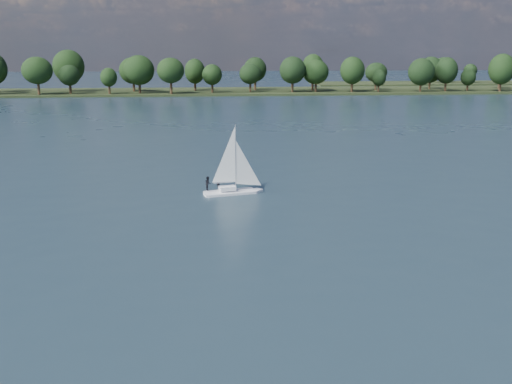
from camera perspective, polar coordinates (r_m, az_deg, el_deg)
ground at (r=115.61m, az=-3.28°, el=6.02°), size 700.00×700.00×0.00m
far_shore at (r=227.03m, az=-4.41°, el=9.90°), size 660.00×40.00×1.50m
sailboat at (r=64.63m, az=-2.61°, el=1.79°), size 6.54×3.18×8.30m
treeline at (r=223.18m, az=-8.61°, el=11.79°), size 563.04×73.88×18.79m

